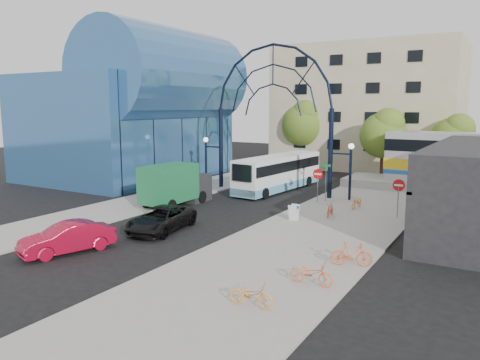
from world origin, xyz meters
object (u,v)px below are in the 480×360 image
Objects in this scene: gateway_arch at (273,88)px; bike_near_b at (330,210)px; red_sedan at (67,238)px; bike_far_b at (352,254)px; do_not_enter_sign at (399,189)px; tree_north_c at (454,137)px; city_bus at (278,172)px; stop_sign at (318,177)px; tree_north_a at (384,133)px; bike_far_c at (251,294)px; green_truck at (176,185)px; tree_north_b at (305,123)px; bike_far_a at (312,273)px; street_name_sign at (326,175)px; bike_near_a at (357,202)px; black_suv at (161,219)px; sandwich_board at (294,211)px.

gateway_arch is 12.29m from bike_near_b.
red_sedan reaches higher than bike_near_b.
bike_near_b is (8.71, 13.41, -0.17)m from red_sedan.
bike_far_b is (12.77, 4.94, -0.08)m from red_sedan.
red_sedan is at bearing -94.43° from gateway_arch.
gateway_arch is at bearing 160.01° from do_not_enter_sign.
tree_north_c is 28.57m from bike_far_b.
city_bus is 20.95m from red_sedan.
stop_sign is at bearing 89.06° from red_sedan.
tree_north_a is 4.12× the size of bike_far_c.
gateway_arch is 2.25× the size of green_truck.
green_truck reaches higher than bike_near_b.
tree_north_b reaches higher than do_not_enter_sign.
green_truck is at bearing -106.32° from city_bus.
bike_far_a is at bearing 28.18° from red_sedan.
street_name_sign is 0.25× the size of city_bus.
stop_sign is 17.68m from tree_north_c.
stop_sign reaches higher than bike_far_c.
do_not_enter_sign reaches higher than bike_near_a.
green_truck is at bearing -116.64° from tree_north_a.
bike_far_c is at bearing -94.36° from tree_north_c.
stop_sign is 10.41m from green_truck.
green_truck reaches higher than bike_far_c.
tree_north_b is at bearing 15.96° from bike_far_c.
tree_north_c is at bearing 71.14° from bike_near_b.
bike_near_b is 0.84× the size of bike_far_b.
bike_far_b reaches higher than bike_near_a.
black_suv is 11.44m from bike_far_b.
gateway_arch reaches higher than sandwich_board.
bike_far_a is (-1.55, -31.33, -3.68)m from tree_north_c.
tree_north_a is 18.35m from bike_near_b.
red_sedan is at bearing -113.97° from bike_near_a.
do_not_enter_sign reaches higher than bike_far_a.
green_truck is 11.75m from red_sedan.
do_not_enter_sign is 0.38× the size of tree_north_c.
gateway_arch is 23.91m from bike_far_c.
black_suv is 2.99× the size of bike_far_c.
do_not_enter_sign is 12.45m from city_bus.
green_truck is at bearing 112.76° from black_suv.
black_suv is 2.81× the size of bike_far_b.
bike_far_b is at bearing -91.71° from tree_north_c.
tree_north_a is 22.34m from green_truck.
bike_near_b is (7.22, -5.94, -7.98)m from gateway_arch.
gateway_arch is at bearing -131.04° from tree_north_c.
bike_near_b is at bearing -96.61° from bike_near_a.
bike_far_b is (0.28, -10.40, -1.31)m from do_not_enter_sign.
stop_sign is at bearing 175.26° from bike_near_a.
city_bus is (-4.94, 3.54, -0.44)m from stop_sign.
red_sedan is at bearing -128.01° from bike_near_b.
tree_north_b reaches higher than bike_near_b.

